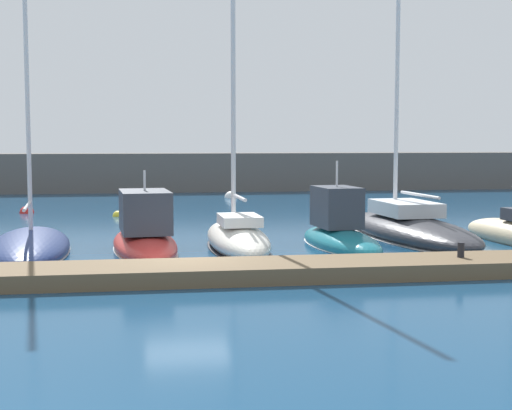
{
  "coord_description": "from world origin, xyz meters",
  "views": [
    {
      "loc": [
        -1.24,
        -21.8,
        3.9
      ],
      "look_at": [
        2.67,
        3.94,
        1.6
      ],
      "focal_mm": 52.19,
      "sensor_mm": 36.0,
      "label": 1
    }
  ],
  "objects_px": {
    "sailboat_navy_third": "(30,245)",
    "motorboat_teal_sixth": "(340,233)",
    "mooring_buoy_red": "(27,213)",
    "mooring_buoy_yellow": "(118,216)",
    "sailboat_charcoal_seventh": "(409,226)",
    "dock_bollard": "(461,250)",
    "mooring_buoy_white": "(231,198)",
    "motorboat_red_fourth": "(145,235)",
    "sailboat_ivory_fifth": "(237,235)"
  },
  "relations": [
    {
      "from": "motorboat_red_fourth",
      "to": "dock_bollard",
      "type": "xyz_separation_m",
      "value": [
        9.14,
        -5.79,
        0.11
      ]
    },
    {
      "from": "mooring_buoy_red",
      "to": "motorboat_red_fourth",
      "type": "bearing_deg",
      "value": -66.95
    },
    {
      "from": "motorboat_teal_sixth",
      "to": "mooring_buoy_yellow",
      "type": "xyz_separation_m",
      "value": [
        -8.35,
        12.15,
        -0.5
      ]
    },
    {
      "from": "motorboat_teal_sixth",
      "to": "mooring_buoy_yellow",
      "type": "distance_m",
      "value": 14.75
    },
    {
      "from": "sailboat_navy_third",
      "to": "mooring_buoy_yellow",
      "type": "height_order",
      "value": "sailboat_navy_third"
    },
    {
      "from": "motorboat_teal_sixth",
      "to": "mooring_buoy_red",
      "type": "bearing_deg",
      "value": 36.69
    },
    {
      "from": "dock_bollard",
      "to": "mooring_buoy_white",
      "type": "bearing_deg",
      "value": 96.62
    },
    {
      "from": "sailboat_ivory_fifth",
      "to": "motorboat_teal_sixth",
      "type": "xyz_separation_m",
      "value": [
        3.77,
        0.15,
        -0.01
      ]
    },
    {
      "from": "mooring_buoy_red",
      "to": "mooring_buoy_yellow",
      "type": "height_order",
      "value": "mooring_buoy_red"
    },
    {
      "from": "sailboat_ivory_fifth",
      "to": "mooring_buoy_red",
      "type": "distance_m",
      "value": 17.46
    },
    {
      "from": "sailboat_navy_third",
      "to": "motorboat_teal_sixth",
      "type": "relative_size",
      "value": 2.07
    },
    {
      "from": "sailboat_charcoal_seventh",
      "to": "mooring_buoy_white",
      "type": "height_order",
      "value": "sailboat_charcoal_seventh"
    },
    {
      "from": "sailboat_charcoal_seventh",
      "to": "mooring_buoy_white",
      "type": "bearing_deg",
      "value": 8.3
    },
    {
      "from": "sailboat_navy_third",
      "to": "mooring_buoy_yellow",
      "type": "relative_size",
      "value": 23.16
    },
    {
      "from": "sailboat_navy_third",
      "to": "motorboat_red_fourth",
      "type": "relative_size",
      "value": 1.76
    },
    {
      "from": "sailboat_navy_third",
      "to": "mooring_buoy_red",
      "type": "bearing_deg",
      "value": 4.01
    },
    {
      "from": "dock_bollard",
      "to": "mooring_buoy_red",
      "type": "bearing_deg",
      "value": 127.06
    },
    {
      "from": "motorboat_red_fourth",
      "to": "mooring_buoy_yellow",
      "type": "distance_m",
      "value": 12.19
    },
    {
      "from": "mooring_buoy_white",
      "to": "sailboat_ivory_fifth",
      "type": "bearing_deg",
      "value": -96.15
    },
    {
      "from": "mooring_buoy_red",
      "to": "mooring_buoy_yellow",
      "type": "bearing_deg",
      "value": -26.17
    },
    {
      "from": "motorboat_red_fourth",
      "to": "mooring_buoy_white",
      "type": "xyz_separation_m",
      "value": [
        5.78,
        23.18,
        -0.57
      ]
    },
    {
      "from": "motorboat_teal_sixth",
      "to": "sailboat_navy_third",
      "type": "bearing_deg",
      "value": 81.7
    },
    {
      "from": "dock_bollard",
      "to": "motorboat_teal_sixth",
      "type": "bearing_deg",
      "value": 110.19
    },
    {
      "from": "motorboat_teal_sixth",
      "to": "dock_bollard",
      "type": "relative_size",
      "value": 14.3
    },
    {
      "from": "mooring_buoy_white",
      "to": "mooring_buoy_yellow",
      "type": "relative_size",
      "value": 1.58
    },
    {
      "from": "sailboat_ivory_fifth",
      "to": "mooring_buoy_white",
      "type": "bearing_deg",
      "value": -7.92
    },
    {
      "from": "sailboat_navy_third",
      "to": "mooring_buoy_yellow",
      "type": "distance_m",
      "value": 11.92
    },
    {
      "from": "motorboat_red_fourth",
      "to": "mooring_buoy_white",
      "type": "height_order",
      "value": "motorboat_red_fourth"
    },
    {
      "from": "motorboat_teal_sixth",
      "to": "mooring_buoy_white",
      "type": "relative_size",
      "value": 7.08
    },
    {
      "from": "motorboat_teal_sixth",
      "to": "sailboat_charcoal_seventh",
      "type": "distance_m",
      "value": 3.95
    },
    {
      "from": "sailboat_charcoal_seventh",
      "to": "dock_bollard",
      "type": "bearing_deg",
      "value": 166.5
    },
    {
      "from": "mooring_buoy_white",
      "to": "mooring_buoy_red",
      "type": "bearing_deg",
      "value": -143.97
    },
    {
      "from": "mooring_buoy_yellow",
      "to": "sailboat_navy_third",
      "type": "bearing_deg",
      "value": -102.83
    },
    {
      "from": "sailboat_navy_third",
      "to": "dock_bollard",
      "type": "relative_size",
      "value": 29.62
    },
    {
      "from": "sailboat_charcoal_seventh",
      "to": "mooring_buoy_yellow",
      "type": "relative_size",
      "value": 38.64
    },
    {
      "from": "sailboat_charcoal_seventh",
      "to": "mooring_buoy_red",
      "type": "bearing_deg",
      "value": 48.91
    },
    {
      "from": "sailboat_charcoal_seventh",
      "to": "dock_bollard",
      "type": "relative_size",
      "value": 49.41
    },
    {
      "from": "motorboat_red_fourth",
      "to": "sailboat_charcoal_seventh",
      "type": "relative_size",
      "value": 0.34
    },
    {
      "from": "motorboat_red_fourth",
      "to": "mooring_buoy_red",
      "type": "height_order",
      "value": "motorboat_red_fourth"
    },
    {
      "from": "mooring_buoy_red",
      "to": "dock_bollard",
      "type": "distance_m",
      "value": 25.42
    },
    {
      "from": "sailboat_charcoal_seventh",
      "to": "dock_bollard",
      "type": "height_order",
      "value": "sailboat_charcoal_seventh"
    },
    {
      "from": "mooring_buoy_white",
      "to": "mooring_buoy_yellow",
      "type": "height_order",
      "value": "mooring_buoy_white"
    },
    {
      "from": "sailboat_navy_third",
      "to": "motorboat_teal_sixth",
      "type": "height_order",
      "value": "sailboat_navy_third"
    },
    {
      "from": "sailboat_ivory_fifth",
      "to": "sailboat_charcoal_seventh",
      "type": "relative_size",
      "value": 0.65
    },
    {
      "from": "sailboat_ivory_fifth",
      "to": "dock_bollard",
      "type": "xyz_separation_m",
      "value": [
        5.88,
        -5.59,
        0.17
      ]
    },
    {
      "from": "sailboat_charcoal_seventh",
      "to": "mooring_buoy_yellow",
      "type": "xyz_separation_m",
      "value": [
        -11.75,
        10.13,
        -0.48
      ]
    },
    {
      "from": "sailboat_charcoal_seventh",
      "to": "mooring_buoy_yellow",
      "type": "distance_m",
      "value": 15.52
    },
    {
      "from": "mooring_buoy_white",
      "to": "dock_bollard",
      "type": "bearing_deg",
      "value": -83.38
    },
    {
      "from": "sailboat_charcoal_seventh",
      "to": "mooring_buoy_red",
      "type": "xyz_separation_m",
      "value": [
        -16.6,
        12.52,
        -0.48
      ]
    },
    {
      "from": "sailboat_charcoal_seventh",
      "to": "mooring_buoy_red",
      "type": "height_order",
      "value": "sailboat_charcoal_seventh"
    }
  ]
}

